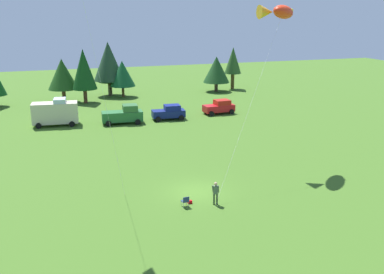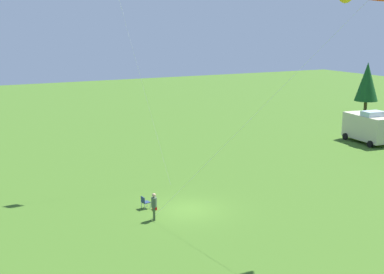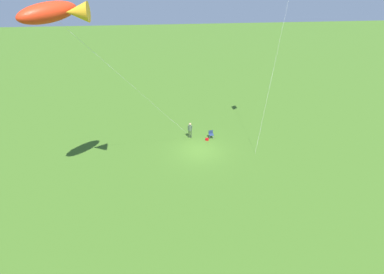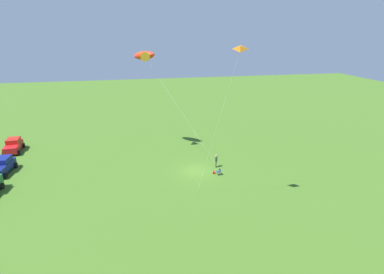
% 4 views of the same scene
% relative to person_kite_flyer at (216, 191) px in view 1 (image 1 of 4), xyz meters
% --- Properties ---
extents(ground_plane, '(160.00, 160.00, 0.00)m').
position_rel_person_kite_flyer_xyz_m(ground_plane, '(-0.66, 2.77, -1.02)').
color(ground_plane, '#3D641F').
extents(person_kite_flyer, '(0.53, 0.44, 1.74)m').
position_rel_person_kite_flyer_xyz_m(person_kite_flyer, '(0.00, 0.00, 0.00)').
color(person_kite_flyer, '#3A4F2D').
rests_on(person_kite_flyer, ground).
extents(folding_chair, '(0.53, 0.53, 0.82)m').
position_rel_person_kite_flyer_xyz_m(folding_chair, '(-2.22, 0.26, -0.53)').
color(folding_chair, navy).
rests_on(folding_chair, ground).
extents(backpack_on_grass, '(0.34, 0.25, 0.22)m').
position_rel_person_kite_flyer_xyz_m(backpack_on_grass, '(-1.73, 0.76, -0.91)').
color(backpack_on_grass, red).
rests_on(backpack_on_grass, ground).
extents(van_camper_beige, '(5.59, 3.03, 3.34)m').
position_rel_person_kite_flyer_xyz_m(van_camper_beige, '(-10.30, 27.93, 0.62)').
color(van_camper_beige, beige).
rests_on(van_camper_beige, ground).
extents(truck_green_flatbed, '(5.14, 2.73, 2.34)m').
position_rel_person_kite_flyer_xyz_m(truck_green_flatbed, '(-2.19, 26.31, 0.08)').
color(truck_green_flatbed, '#26642F').
rests_on(truck_green_flatbed, ground).
extents(car_navy_hatch, '(4.32, 2.46, 1.89)m').
position_rel_person_kite_flyer_xyz_m(car_navy_hatch, '(3.79, 26.58, -0.07)').
color(car_navy_hatch, navy).
rests_on(car_navy_hatch, ground).
extents(car_red_sedan, '(4.33, 2.48, 1.89)m').
position_rel_person_kite_flyer_xyz_m(car_red_sedan, '(11.19, 27.64, -0.07)').
color(car_red_sedan, red).
rests_on(car_red_sedan, ground).
extents(treeline_distant, '(46.37, 9.59, 8.80)m').
position_rel_person_kite_flyer_xyz_m(treeline_distant, '(-1.57, 43.66, 3.70)').
color(treeline_distant, '#473F23').
rests_on(treeline_distant, ground).
extents(kite_large_fish, '(11.27, 10.10, 14.33)m').
position_rel_person_kite_flyer_xyz_m(kite_large_fish, '(8.86, 8.07, 12.55)').
color(kite_large_fish, red).
rests_on(kite_large_fish, ground).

